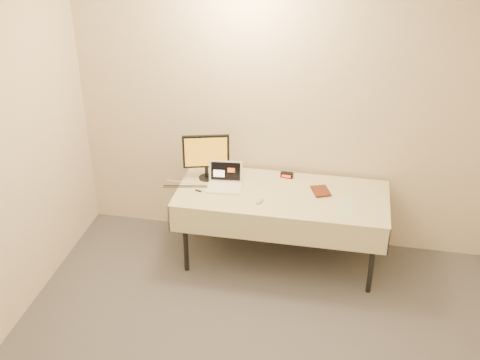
% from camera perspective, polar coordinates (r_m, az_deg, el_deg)
% --- Properties ---
extents(back_wall, '(4.00, 0.10, 2.70)m').
position_cam_1_polar(back_wall, '(5.45, 4.87, 6.70)').
color(back_wall, beige).
rests_on(back_wall, ground).
extents(table, '(1.86, 0.81, 0.74)m').
position_cam_1_polar(table, '(5.35, 4.00, -1.82)').
color(table, black).
rests_on(table, ground).
extents(laptop, '(0.32, 0.27, 0.21)m').
position_cam_1_polar(laptop, '(5.39, -1.45, -0.08)').
color(laptop, white).
rests_on(laptop, table).
extents(monitor, '(0.41, 0.18, 0.43)m').
position_cam_1_polar(monitor, '(5.43, -3.24, 2.52)').
color(monitor, black).
rests_on(monitor, table).
extents(book, '(0.14, 0.07, 0.19)m').
position_cam_1_polar(book, '(5.30, 6.98, -0.31)').
color(book, maroon).
rests_on(book, table).
extents(alarm_clock, '(0.12, 0.06, 0.05)m').
position_cam_1_polar(alarm_clock, '(5.56, 4.47, 0.48)').
color(alarm_clock, black).
rests_on(alarm_clock, table).
extents(clicker, '(0.08, 0.11, 0.02)m').
position_cam_1_polar(clicker, '(5.17, 1.86, -1.97)').
color(clicker, '#B9B9BC').
rests_on(clicker, table).
extents(paper_form, '(0.12, 0.29, 0.00)m').
position_cam_1_polar(paper_form, '(5.19, 10.08, -2.43)').
color(paper_form, '#ACD8AE').
rests_on(paper_form, table).
extents(usb_dongle, '(0.06, 0.04, 0.01)m').
position_cam_1_polar(usb_dongle, '(5.34, -3.96, -1.03)').
color(usb_dongle, black).
rests_on(usb_dongle, table).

